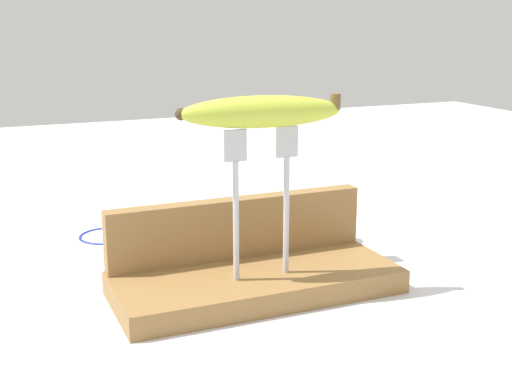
# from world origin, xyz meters

# --- Properties ---
(ground_plane) EXTENTS (3.00, 3.00, 0.00)m
(ground_plane) POSITION_xyz_m (0.00, 0.00, 0.00)
(ground_plane) COLOR silver
(wooden_board) EXTENTS (0.35, 0.15, 0.03)m
(wooden_board) POSITION_xyz_m (0.00, 0.00, 0.01)
(wooden_board) COLOR olive
(wooden_board) RESTS_ON ground
(board_backstop) EXTENTS (0.34, 0.02, 0.08)m
(board_backstop) POSITION_xyz_m (0.00, 0.06, 0.07)
(board_backstop) COLOR olive
(board_backstop) RESTS_ON wooden_board
(fork_stand_center) EXTENTS (0.09, 0.01, 0.18)m
(fork_stand_center) POSITION_xyz_m (0.00, -0.02, 0.14)
(fork_stand_center) COLOR #B2B2B7
(fork_stand_center) RESTS_ON wooden_board
(banana_raised_center) EXTENTS (0.19, 0.06, 0.04)m
(banana_raised_center) POSITION_xyz_m (-0.00, -0.02, 0.23)
(banana_raised_center) COLOR #B2C138
(banana_raised_center) RESTS_ON fork_stand_center
(fork_fallen_near) EXTENTS (0.18, 0.06, 0.01)m
(fork_fallen_near) POSITION_xyz_m (0.05, 0.24, 0.00)
(fork_fallen_near) COLOR #B2B2B7
(fork_fallen_near) RESTS_ON ground
(banana_chunk_near) EXTENTS (0.06, 0.06, 0.04)m
(banana_chunk_near) POSITION_xyz_m (0.18, 0.14, 0.02)
(banana_chunk_near) COLOR #DBD147
(banana_chunk_near) RESTS_ON ground
(wire_coil) EXTENTS (0.09, 0.09, 0.00)m
(wire_coil) POSITION_xyz_m (-0.12, 0.30, 0.00)
(wire_coil) COLOR #1E2DA5
(wire_coil) RESTS_ON ground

